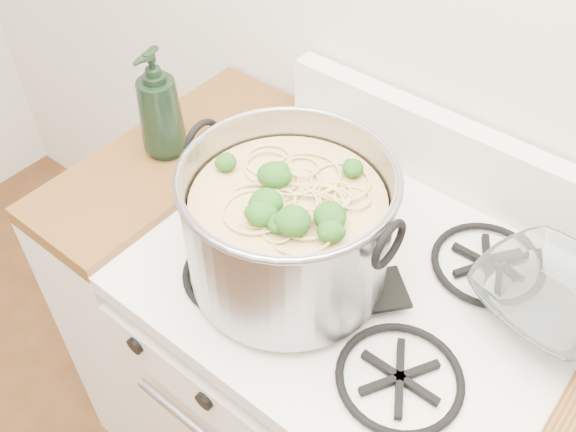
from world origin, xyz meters
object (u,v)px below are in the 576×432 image
at_px(spatula, 374,289).
at_px(bottle, 159,104).
at_px(stock_pot, 288,228).
at_px(gas_range, 346,399).
at_px(glass_bowl, 546,304).

height_order(spatula, bottle, bottle).
distance_m(stock_pot, spatula, 0.19).
xyz_separation_m(gas_range, glass_bowl, (0.29, 0.11, 0.50)).
xyz_separation_m(gas_range, bottle, (-0.51, 0.00, 0.61)).
height_order(spatula, glass_bowl, glass_bowl).
relative_size(glass_bowl, bottle, 0.40).
height_order(gas_range, stock_pot, stock_pot).
bearing_deg(spatula, glass_bowl, 72.40).
bearing_deg(glass_bowl, stock_pot, -152.02).
bearing_deg(gas_range, stock_pot, -136.43).
bearing_deg(gas_range, bottle, 179.60).
bearing_deg(glass_bowl, gas_range, -158.68).
bearing_deg(gas_range, spatula, -38.80).
height_order(glass_bowl, bottle, bottle).
height_order(gas_range, bottle, bottle).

